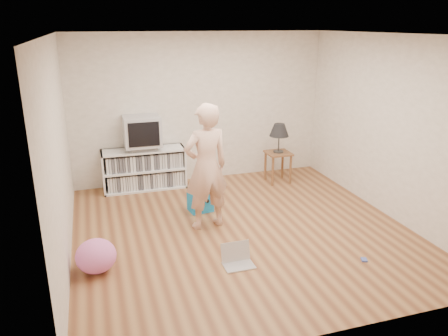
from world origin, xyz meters
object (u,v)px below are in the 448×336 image
object	(u,v)px
table_lamp	(279,131)
media_unit	(144,169)
laptop	(237,259)
plush_blue	(200,200)
person	(206,167)
plush_pink	(96,256)
crt_tv	(142,131)
side_table	(278,159)
dvd_deck	(143,147)

from	to	relation	value
table_lamp	media_unit	bearing A→B (deg)	170.60
media_unit	table_lamp	world-z (taller)	table_lamp
laptop	plush_blue	world-z (taller)	plush_blue
media_unit	table_lamp	size ratio (longest dim) A/B	2.72
media_unit	person	size ratio (longest dim) A/B	0.80
laptop	plush_pink	xyz separation A→B (m)	(-1.60, 0.32, 0.13)
crt_tv	laptop	distance (m)	3.09
crt_tv	plush_pink	world-z (taller)	crt_tv
table_lamp	plush_blue	world-z (taller)	table_lamp
person	plush_blue	xyz separation A→B (m)	(0.04, 0.54, -0.71)
media_unit	laptop	xyz separation A→B (m)	(0.71, -2.87, -0.28)
crt_tv	person	world-z (taller)	person
side_table	person	size ratio (longest dim) A/B	0.31
person	laptop	size ratio (longest dim) A/B	4.89
media_unit	plush_blue	bearing A→B (deg)	-61.13
crt_tv	plush_pink	distance (m)	2.80
media_unit	crt_tv	world-z (taller)	crt_tv
crt_tv	side_table	world-z (taller)	crt_tv
side_table	plush_pink	xyz separation A→B (m)	(-3.21, -2.16, -0.22)
laptop	dvd_deck	bearing A→B (deg)	103.71
laptop	plush_pink	world-z (taller)	plush_pink
table_lamp	person	size ratio (longest dim) A/B	0.29
media_unit	table_lamp	bearing A→B (deg)	-9.40
laptop	side_table	bearing A→B (deg)	56.59
crt_tv	table_lamp	xyz separation A→B (m)	(2.33, -0.37, -0.08)
table_lamp	laptop	distance (m)	3.09
person	plush_pink	world-z (taller)	person
plush_blue	dvd_deck	bearing A→B (deg)	111.23
laptop	plush_blue	distance (m)	1.64
side_table	person	world-z (taller)	person
plush_pink	table_lamp	bearing A→B (deg)	33.88
dvd_deck	table_lamp	size ratio (longest dim) A/B	0.87
side_table	plush_blue	distance (m)	1.87
side_table	laptop	bearing A→B (deg)	-123.05
table_lamp	person	bearing A→B (deg)	-140.57
side_table	laptop	size ratio (longest dim) A/B	1.53
dvd_deck	plush_pink	world-z (taller)	dvd_deck
side_table	person	xyz separation A→B (m)	(-1.69, -1.39, 0.46)
side_table	laptop	world-z (taller)	side_table
table_lamp	plush_blue	distance (m)	2.01
media_unit	plush_pink	distance (m)	2.70
side_table	person	bearing A→B (deg)	-140.57
table_lamp	plush_pink	bearing A→B (deg)	-146.12
table_lamp	plush_blue	bearing A→B (deg)	-152.77
media_unit	side_table	size ratio (longest dim) A/B	2.55
table_lamp	plush_pink	xyz separation A→B (m)	(-3.21, -2.16, -0.75)
side_table	plush_blue	xyz separation A→B (m)	(-1.65, -0.85, -0.25)
dvd_deck	side_table	distance (m)	2.38
plush_blue	laptop	bearing A→B (deg)	-96.74
dvd_deck	table_lamp	xyz separation A→B (m)	(2.33, -0.37, 0.21)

